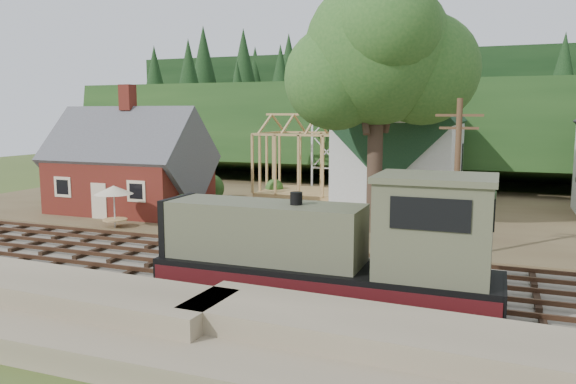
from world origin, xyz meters
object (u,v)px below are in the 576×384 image
(car_green, at_px, (132,196))
(patio_set, at_px, (114,192))
(locomotive, at_px, (335,252))
(car_blue, at_px, (229,203))

(car_green, height_order, patio_set, patio_set)
(locomotive, relative_size, patio_set, 4.88)
(locomotive, xyz_separation_m, patio_set, (-16.57, 8.50, 0.29))
(car_green, bearing_deg, locomotive, -112.98)
(car_blue, height_order, patio_set, patio_set)
(patio_set, bearing_deg, car_blue, 61.98)
(locomotive, distance_m, car_blue, 20.45)
(car_blue, bearing_deg, car_green, 141.98)
(car_blue, distance_m, car_green, 8.33)
(car_green, bearing_deg, patio_set, -135.91)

